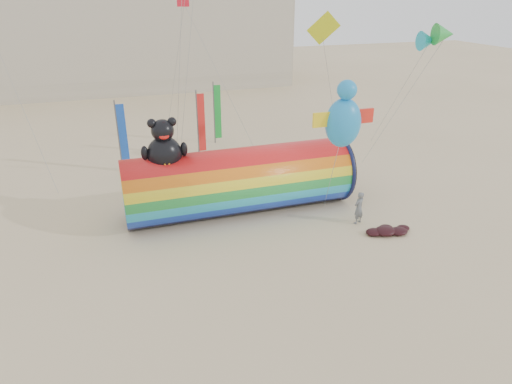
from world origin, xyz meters
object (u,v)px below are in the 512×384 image
object	(u,v)px
windsock_assembly	(239,179)
hotel_building	(44,4)
fabric_bundle	(388,231)
kite_handler	(359,208)

from	to	relation	value
windsock_assembly	hotel_building	bearing A→B (deg)	106.63
fabric_bundle	kite_handler	bearing A→B (deg)	120.96
fabric_bundle	windsock_assembly	bearing A→B (deg)	142.39
hotel_building	fabric_bundle	bearing A→B (deg)	-67.66
windsock_assembly	kite_handler	world-z (taller)	windsock_assembly
kite_handler	fabric_bundle	world-z (taller)	kite_handler
kite_handler	windsock_assembly	bearing A→B (deg)	-55.51
kite_handler	fabric_bundle	bearing A→B (deg)	97.41
hotel_building	kite_handler	distance (m)	49.70
hotel_building	kite_handler	size ratio (longest dim) A/B	31.84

